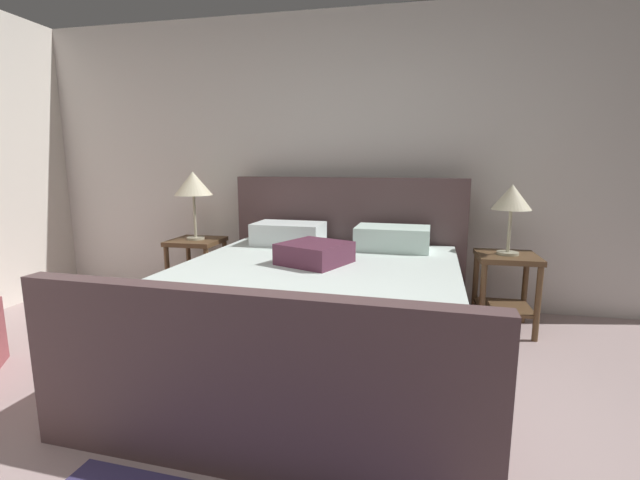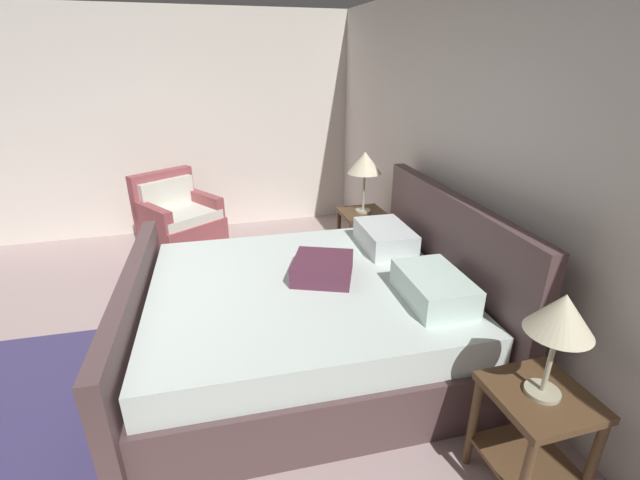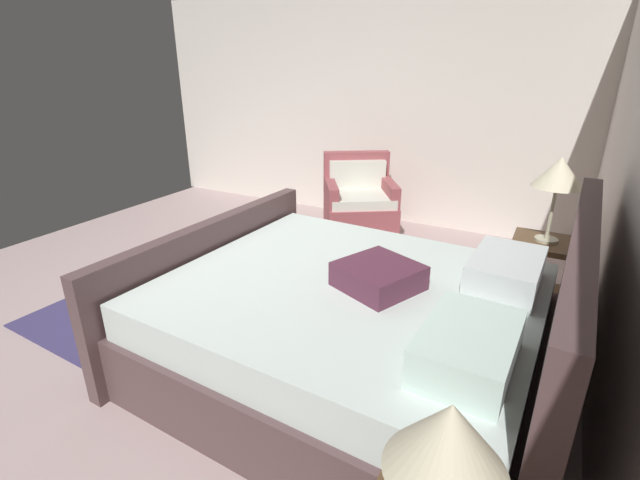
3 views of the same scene
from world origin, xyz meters
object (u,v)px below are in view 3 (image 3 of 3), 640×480
(bed, at_px, (357,326))
(armchair, at_px, (359,207))
(table_lamp_right, at_px, (448,444))
(table_lamp_left, at_px, (559,174))
(nightstand_left, at_px, (541,265))

(bed, distance_m, armchair, 2.37)
(table_lamp_right, distance_m, table_lamp_left, 2.65)
(nightstand_left, distance_m, table_lamp_left, 0.69)
(table_lamp_right, relative_size, table_lamp_left, 0.87)
(armchair, bearing_deg, table_lamp_right, 26.31)
(armchair, bearing_deg, bed, 23.39)
(table_lamp_right, height_order, armchair, table_lamp_right)
(bed, distance_m, nightstand_left, 1.61)
(armchair, bearing_deg, nightstand_left, 65.25)
(bed, height_order, nightstand_left, bed)
(nightstand_left, height_order, table_lamp_left, table_lamp_left)
(table_lamp_right, relative_size, armchair, 0.53)
(table_lamp_right, bearing_deg, nightstand_left, 177.42)
(table_lamp_right, xyz_separation_m, nightstand_left, (-2.64, 0.12, -0.62))
(bed, bearing_deg, table_lamp_left, 145.60)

